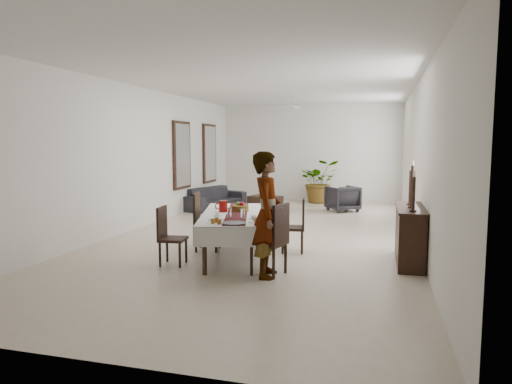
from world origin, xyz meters
name	(u,v)px	position (x,y,z in m)	size (l,w,h in m)	color
floor	(267,234)	(0.00, 0.00, 0.00)	(6.00, 12.00, 0.00)	beige
ceiling	(268,81)	(0.00, 0.00, 3.20)	(6.00, 12.00, 0.02)	silver
wall_back	(310,153)	(0.00, 6.00, 1.60)	(6.00, 0.02, 3.20)	white
wall_front	(99,183)	(0.00, -6.00, 1.60)	(6.00, 0.02, 3.20)	white
wall_left	(140,158)	(-3.00, 0.00, 1.60)	(0.02, 12.00, 3.20)	white
wall_right	(418,160)	(3.00, 0.00, 1.60)	(0.02, 12.00, 3.20)	white
dining_table_top	(237,215)	(-0.04, -2.04, 0.71)	(0.98, 2.35, 0.05)	black
table_leg_fl	(205,252)	(-0.16, -3.23, 0.34)	(0.07, 0.07, 0.69)	black
table_leg_fr	(263,252)	(0.67, -3.01, 0.34)	(0.07, 0.07, 0.69)	black
table_leg_bl	(217,225)	(-0.75, -1.08, 0.34)	(0.07, 0.07, 0.69)	black
table_leg_br	(262,225)	(0.09, -0.85, 0.34)	(0.07, 0.07, 0.69)	black
tablecloth_top	(237,214)	(-0.04, -2.04, 0.74)	(1.16, 2.53, 0.01)	white
tablecloth_drape_left	(203,222)	(-0.59, -2.19, 0.60)	(0.01, 2.53, 0.29)	silver
tablecloth_drape_right	(271,222)	(0.52, -1.89, 0.60)	(0.01, 2.53, 0.29)	silver
tablecloth_drape_near	(233,237)	(0.29, -3.26, 0.60)	(1.16, 0.01, 0.29)	silver
tablecloth_drape_far	(240,211)	(-0.37, -0.83, 0.60)	(1.16, 0.01, 0.29)	silver
table_runner	(237,213)	(-0.04, -2.04, 0.75)	(0.34, 2.45, 0.00)	#55181A
red_pitcher	(223,206)	(-0.31, -1.96, 0.84)	(0.15, 0.15, 0.20)	maroon
pitcher_handle	(218,206)	(-0.39, -1.98, 0.84)	(0.12, 0.12, 0.02)	#9C0F0B
wine_glass_near	(243,214)	(0.24, -2.62, 0.83)	(0.07, 0.07, 0.17)	white
wine_glass_mid	(229,213)	(0.01, -2.59, 0.83)	(0.07, 0.07, 0.17)	silver
teacup_right	(254,217)	(0.40, -2.53, 0.77)	(0.09, 0.09, 0.06)	silver
saucer_right	(254,219)	(0.40, -2.53, 0.75)	(0.15, 0.15, 0.01)	silver
teacup_left	(218,215)	(-0.23, -2.45, 0.77)	(0.09, 0.09, 0.06)	white
saucer_left	(218,216)	(-0.23, -2.45, 0.75)	(0.15, 0.15, 0.01)	white
plate_near_right	(256,222)	(0.51, -2.81, 0.75)	(0.24, 0.24, 0.01)	white
bread_near_right	(256,220)	(0.51, -2.81, 0.78)	(0.09, 0.09, 0.09)	tan
plate_near_left	(216,220)	(-0.13, -2.83, 0.75)	(0.24, 0.24, 0.01)	silver
plate_far_left	(221,208)	(-0.48, -1.60, 0.75)	(0.24, 0.24, 0.01)	white
serving_tray	(234,223)	(0.23, -3.03, 0.76)	(0.35, 0.35, 0.02)	#3C3D41
jam_jar_a	(219,222)	(0.03, -3.12, 0.78)	(0.06, 0.06, 0.07)	brown
jam_jar_b	(213,221)	(-0.08, -3.09, 0.78)	(0.06, 0.06, 0.07)	#855913
jam_jar_c	(217,220)	(-0.06, -2.98, 0.78)	(0.06, 0.06, 0.07)	#954A15
fruit_basket	(240,208)	(-0.05, -1.79, 0.79)	(0.29, 0.29, 0.10)	brown
fruit_red	(242,204)	(-0.03, -1.76, 0.87)	(0.09, 0.09, 0.09)	maroon
fruit_green	(238,204)	(-0.10, -1.77, 0.87)	(0.08, 0.08, 0.08)	olive
chair_right_near_seat	(269,243)	(0.74, -2.95, 0.47)	(0.45, 0.45, 0.05)	black
chair_right_near_leg_fl	(274,264)	(0.87, -3.18, 0.22)	(0.04, 0.04, 0.44)	black
chair_right_near_leg_fr	(286,258)	(0.97, -2.82, 0.22)	(0.04, 0.04, 0.44)	black
chair_right_near_leg_bl	(252,261)	(0.51, -3.08, 0.22)	(0.04, 0.04, 0.44)	black
chair_right_near_leg_br	(264,255)	(0.61, -2.72, 0.22)	(0.04, 0.04, 0.44)	black
chair_right_near_back	(281,224)	(0.94, -3.01, 0.78)	(0.45, 0.04, 0.57)	black
chair_right_far_seat	(293,228)	(0.82, -1.48, 0.43)	(0.41, 0.41, 0.05)	black
chair_right_far_leg_fl	(302,243)	(1.01, -1.62, 0.20)	(0.04, 0.04, 0.41)	black
chair_right_far_leg_fr	(302,239)	(0.96, -1.29, 0.20)	(0.04, 0.04, 0.41)	black
chair_right_far_leg_bl	(283,242)	(0.68, -1.67, 0.20)	(0.04, 0.04, 0.41)	black
chair_right_far_leg_br	(284,238)	(0.63, -1.34, 0.20)	(0.04, 0.04, 0.41)	black
chair_right_far_back	(303,213)	(1.01, -1.45, 0.71)	(0.41, 0.04, 0.52)	black
chair_left_near_seat	(173,239)	(-0.85, -2.83, 0.41)	(0.39, 0.39, 0.04)	black
chair_left_near_leg_fl	(167,250)	(-1.03, -2.69, 0.19)	(0.04, 0.04, 0.39)	black
chair_left_near_leg_fr	(160,255)	(-1.00, -3.01, 0.19)	(0.04, 0.04, 0.39)	black
chair_left_near_leg_bl	(186,251)	(-0.71, -2.66, 0.19)	(0.04, 0.04, 0.39)	black
chair_left_near_leg_br	(180,256)	(-0.67, -2.98, 0.19)	(0.04, 0.04, 0.39)	black
chair_left_near_back	(162,222)	(-1.03, -2.85, 0.68)	(0.39, 0.04, 0.50)	black
chair_left_far_seat	(208,225)	(-0.68, -1.75, 0.46)	(0.44, 0.44, 0.05)	black
chair_left_far_leg_fl	(200,236)	(-0.89, -1.61, 0.22)	(0.04, 0.04, 0.44)	black
chair_left_far_leg_fr	(196,240)	(-0.83, -1.96, 0.22)	(0.04, 0.04, 0.44)	black
chair_left_far_leg_bl	(220,236)	(-0.53, -1.55, 0.22)	(0.04, 0.04, 0.44)	black
chair_left_far_leg_br	(216,241)	(-0.47, -1.90, 0.22)	(0.04, 0.04, 0.44)	black
chair_left_far_back	(197,208)	(-0.88, -1.79, 0.76)	(0.44, 0.04, 0.56)	black
woman	(267,215)	(0.74, -3.05, 0.91)	(0.66, 0.43, 1.81)	#92959A
sideboard_body	(410,236)	(2.78, -1.73, 0.44)	(0.39, 1.48, 0.89)	black
sideboard_top	(411,208)	(2.78, -1.73, 0.90)	(0.43, 1.53, 0.03)	black
candlestick_near_base	(413,211)	(2.78, -2.27, 0.93)	(0.10, 0.10, 0.03)	black
candlestick_near_shaft	(414,193)	(2.78, -2.27, 1.19)	(0.05, 0.05, 0.49)	black
candlestick_near_candle	(414,174)	(2.78, -2.27, 1.48)	(0.04, 0.04, 0.08)	white
candlestick_mid_base	(411,207)	(2.78, -1.88, 0.93)	(0.10, 0.10, 0.03)	black
candlestick_mid_shaft	(412,186)	(2.78, -1.88, 1.26)	(0.05, 0.05, 0.64)	black
candlestick_mid_candle	(413,163)	(2.78, -1.88, 1.62)	(0.04, 0.04, 0.08)	beige
candlestick_far_base	(410,204)	(2.78, -1.49, 0.93)	(0.10, 0.10, 0.03)	black
candlestick_far_shaft	(410,187)	(2.78, -1.49, 1.21)	(0.05, 0.05, 0.54)	black
candlestick_far_candle	(411,168)	(2.78, -1.49, 1.52)	(0.04, 0.04, 0.08)	beige
sofa	(214,198)	(-2.42, 3.26, 0.31)	(2.15, 0.84, 0.63)	#262429
armchair	(342,198)	(1.29, 3.72, 0.36)	(0.78, 0.80, 0.73)	#28252A
coffee_table	(265,203)	(-0.91, 3.45, 0.20)	(0.89, 0.59, 0.39)	black
potted_plant	(319,181)	(0.41, 5.39, 0.70)	(1.26, 1.09, 1.40)	#255622
mirror_frame_near	(182,155)	(-2.96, 2.20, 1.60)	(0.06, 1.05, 1.85)	black
mirror_glass_near	(183,155)	(-2.92, 2.20, 1.60)	(0.01, 0.90, 1.70)	silver
mirror_frame_far	(209,153)	(-2.96, 4.30, 1.60)	(0.06, 1.05, 1.85)	black
mirror_glass_far	(210,154)	(-2.92, 4.30, 1.60)	(0.01, 0.90, 1.70)	white
fan_rod	(294,100)	(0.00, 3.00, 3.10)	(0.04, 0.04, 0.20)	silver
fan_hub	(294,107)	(0.00, 3.00, 2.90)	(0.16, 0.16, 0.08)	silver
fan_blade_n	(296,108)	(0.00, 3.35, 2.90)	(0.10, 0.55, 0.01)	silver
fan_blade_s	(292,106)	(0.00, 2.65, 2.90)	(0.10, 0.55, 0.01)	silver
fan_blade_e	(307,107)	(0.35, 3.00, 2.90)	(0.55, 0.10, 0.01)	silver
fan_blade_w	(281,107)	(-0.35, 3.00, 2.90)	(0.55, 0.10, 0.01)	silver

